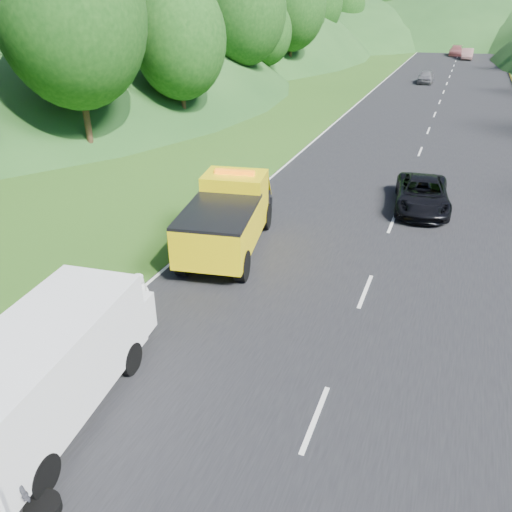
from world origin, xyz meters
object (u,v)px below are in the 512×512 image
at_px(white_van, 47,366).
at_px(spare_tire, 44,512).
at_px(woman, 146,325).
at_px(tow_truck, 228,216).
at_px(passing_suv, 420,209).
at_px(child, 120,340).
at_px(suitcase, 104,291).

bearing_deg(white_van, spare_tire, -61.59).
bearing_deg(woman, tow_truck, -12.41).
relative_size(spare_tire, passing_suv, 0.14).
relative_size(child, spare_tire, 1.61).
bearing_deg(spare_tire, woman, 104.97).
height_order(white_van, spare_tire, white_van).
xyz_separation_m(white_van, suitcase, (-2.05, 4.46, -1.08)).
bearing_deg(child, tow_truck, 101.73).
bearing_deg(spare_tire, suitcase, 118.47).
bearing_deg(woman, passing_suv, -38.54).
xyz_separation_m(suitcase, spare_tire, (3.57, -6.58, -0.28)).
relative_size(suitcase, passing_suv, 0.11).
bearing_deg(passing_suv, woman, -124.69).
bearing_deg(passing_suv, tow_truck, -139.53).
distance_m(spare_tire, passing_suv, 18.97).
relative_size(woman, suitcase, 3.03).
height_order(woman, passing_suv, woman).
height_order(suitcase, spare_tire, suitcase).
bearing_deg(passing_suv, child, -124.01).
height_order(white_van, child, white_van).
xyz_separation_m(woman, spare_tire, (1.57, -5.86, 0.00)).
bearing_deg(child, spare_tire, -53.82).
xyz_separation_m(white_van, spare_tire, (1.52, -2.12, -1.36)).
bearing_deg(child, woman, 88.70).
xyz_separation_m(suitcase, passing_suv, (8.59, 11.72, -0.28)).
xyz_separation_m(woman, suitcase, (-2.00, 0.72, 0.28)).
height_order(suitcase, passing_suv, passing_suv).
distance_m(tow_truck, passing_suv, 9.55).
distance_m(white_van, woman, 3.98).
relative_size(tow_truck, spare_tire, 10.02).
distance_m(woman, child, 0.95).
distance_m(white_van, spare_tire, 2.94).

